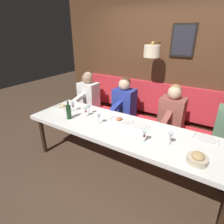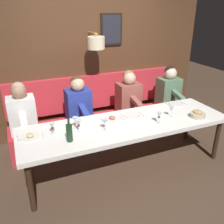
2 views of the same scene
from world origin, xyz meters
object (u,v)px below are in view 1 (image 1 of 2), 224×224
diner_near (172,109)px  wine_bottle (69,112)px  wine_glass_0 (73,105)px  wine_glass_2 (170,136)px  wine_glass_1 (89,107)px  wine_glass_4 (99,117)px  wine_glass_5 (144,134)px  wine_glass_3 (86,110)px  bread_bowl (197,159)px  diner_far (88,92)px  dining_table (122,131)px  diner_middle (124,99)px

diner_near → wine_bottle: 1.70m
wine_glass_0 → wine_glass_2: bearing=-94.5°
wine_glass_0 → wine_glass_1: same height
wine_glass_4 → wine_glass_5: bearing=-97.2°
wine_glass_3 → wine_bottle: size_ratio=0.55×
wine_glass_2 → bread_bowl: wine_glass_2 is taller
diner_far → wine_glass_5: bearing=-121.2°
dining_table → wine_bottle: bearing=102.1°
diner_near → wine_glass_5: diner_near is taller
dining_table → diner_far: diner_far is taller
diner_near → bread_bowl: bearing=-153.0°
wine_glass_2 → wine_glass_4: same height
diner_middle → wine_bottle: 1.14m
wine_glass_4 → bread_bowl: size_ratio=0.75×
wine_glass_2 → diner_far: bearing=65.1°
wine_glass_1 → bread_bowl: (-0.36, -1.74, -0.07)m
diner_near → wine_bottle: diner_near is taller
wine_glass_1 → wine_glass_4: 0.40m
wine_glass_1 → dining_table: bearing=-99.7°
diner_far → wine_glass_3: bearing=-143.2°
wine_glass_0 → bread_bowl: wine_glass_0 is taller
diner_near → wine_glass_5: 1.06m
diner_middle → wine_glass_4: diner_middle is taller
bread_bowl → wine_glass_3: bearing=81.4°
wine_glass_0 → wine_glass_2: same height
dining_table → wine_glass_4: 0.41m
diner_far → wine_bottle: bearing=-156.1°
diner_near → wine_glass_2: size_ratio=4.82×
diner_middle → wine_glass_3: diner_middle is taller
wine_glass_4 → bread_bowl: (-0.16, -1.40, -0.07)m
wine_glass_3 → wine_glass_4: size_ratio=1.00×
wine_glass_2 → wine_glass_3: same height
wine_glass_3 → bread_bowl: wine_glass_3 is taller
wine_glass_4 → wine_glass_1: bearing=60.2°
diner_far → wine_glass_2: size_ratio=4.82×
diner_far → wine_glass_5: 2.04m
wine_glass_3 → wine_glass_5: size_ratio=1.00×
wine_glass_0 → bread_bowl: (-0.32, -2.06, -0.07)m
dining_table → wine_glass_1: bearing=80.3°
wine_glass_0 → wine_bottle: wine_bottle is taller
dining_table → wine_glass_5: size_ratio=18.20×
dining_table → bread_bowl: bread_bowl is taller
wine_bottle → bread_bowl: (-0.06, -1.90, -0.07)m
wine_glass_1 → wine_glass_2: same height
wine_glass_5 → bread_bowl: 0.64m
wine_glass_0 → wine_glass_3: size_ratio=1.00×
wine_glass_0 → wine_bottle: size_ratio=0.55×
wine_bottle → wine_glass_4: bearing=-78.0°
dining_table → wine_glass_0: size_ratio=18.20×
diner_middle → wine_glass_0: bearing=145.0°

